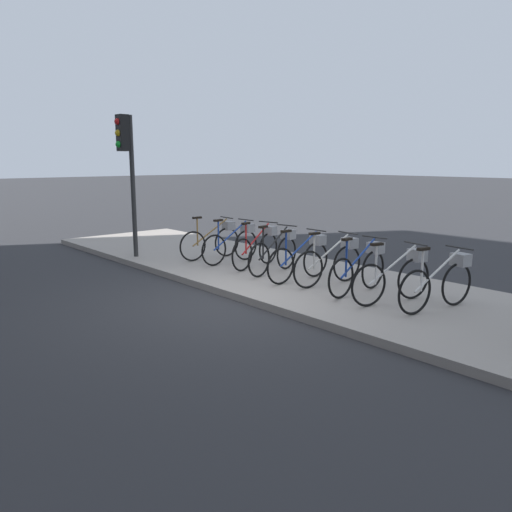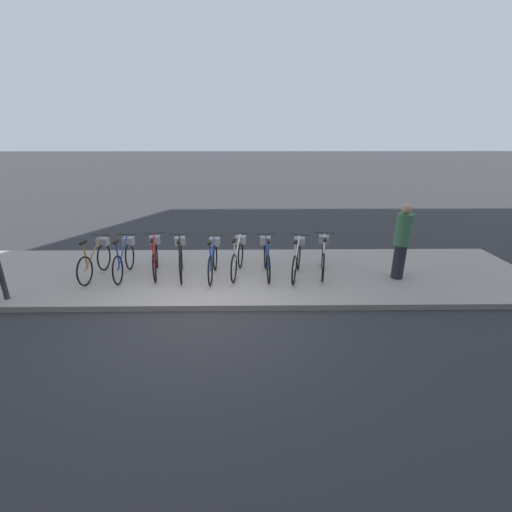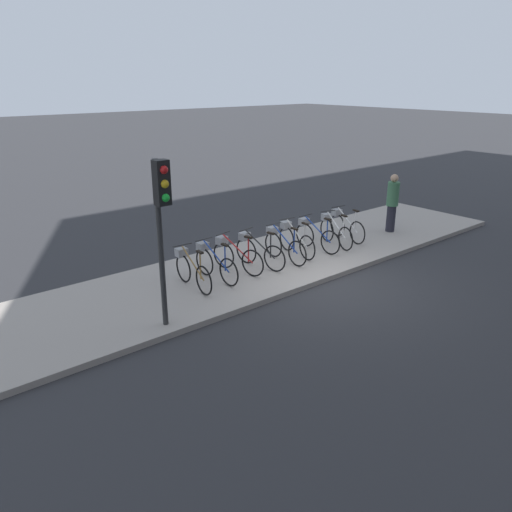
% 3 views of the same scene
% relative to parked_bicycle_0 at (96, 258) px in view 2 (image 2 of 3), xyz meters
% --- Properties ---
extents(ground_plane, '(120.00, 120.00, 0.00)m').
position_rel_parked_bicycle_0_xyz_m(ground_plane, '(2.59, -1.52, -0.54)').
color(ground_plane, '#2D2D30').
extents(sidewalk, '(14.79, 3.29, 0.12)m').
position_rel_parked_bicycle_0_xyz_m(sidewalk, '(2.59, 0.13, -0.48)').
color(sidewalk, '#9E9389').
rests_on(sidewalk, ground_plane).
extents(parked_bicycle_0, '(0.46, 1.51, 0.93)m').
position_rel_parked_bicycle_0_xyz_m(parked_bicycle_0, '(0.00, 0.00, 0.00)').
color(parked_bicycle_0, black).
rests_on(parked_bicycle_0, sidewalk).
extents(parked_bicycle_1, '(0.46, 1.51, 0.93)m').
position_rel_parked_bicycle_0_xyz_m(parked_bicycle_1, '(0.63, 0.04, 0.00)').
color(parked_bicycle_1, black).
rests_on(parked_bicycle_1, sidewalk).
extents(parked_bicycle_2, '(0.50, 1.49, 0.93)m').
position_rel_parked_bicycle_0_xyz_m(parked_bicycle_2, '(1.29, 0.14, 0.00)').
color(parked_bicycle_2, black).
rests_on(parked_bicycle_2, sidewalk).
extents(parked_bicycle_3, '(0.46, 1.50, 0.93)m').
position_rel_parked_bicycle_0_xyz_m(parked_bicycle_3, '(1.89, 0.05, 0.00)').
color(parked_bicycle_3, black).
rests_on(parked_bicycle_3, sidewalk).
extents(parked_bicycle_4, '(0.46, 1.51, 0.93)m').
position_rel_parked_bicycle_0_xyz_m(parked_bicycle_4, '(2.64, -0.03, 0.00)').
color(parked_bicycle_4, black).
rests_on(parked_bicycle_4, sidewalk).
extents(parked_bicycle_5, '(0.46, 1.50, 0.93)m').
position_rel_parked_bicycle_0_xyz_m(parked_bicycle_5, '(3.20, 0.12, 0.00)').
color(parked_bicycle_5, black).
rests_on(parked_bicycle_5, sidewalk).
extents(parked_bicycle_6, '(0.46, 1.51, 0.93)m').
position_rel_parked_bicycle_0_xyz_m(parked_bicycle_6, '(3.86, 0.04, 0.00)').
color(parked_bicycle_6, black).
rests_on(parked_bicycle_6, sidewalk).
extents(parked_bicycle_7, '(0.53, 1.48, 0.93)m').
position_rel_parked_bicycle_0_xyz_m(parked_bicycle_7, '(4.55, -0.02, 0.00)').
color(parked_bicycle_7, black).
rests_on(parked_bicycle_7, sidewalk).
extents(parked_bicycle_8, '(0.47, 1.49, 0.93)m').
position_rel_parked_bicycle_0_xyz_m(parked_bicycle_8, '(5.17, 0.13, 0.00)').
color(parked_bicycle_8, black).
rests_on(parked_bicycle_8, sidewalk).
extents(pedestrian, '(0.34, 0.34, 1.69)m').
position_rel_parked_bicycle_0_xyz_m(pedestrian, '(6.79, -0.23, 0.47)').
color(pedestrian, '#23232D').
rests_on(pedestrian, sidewalk).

